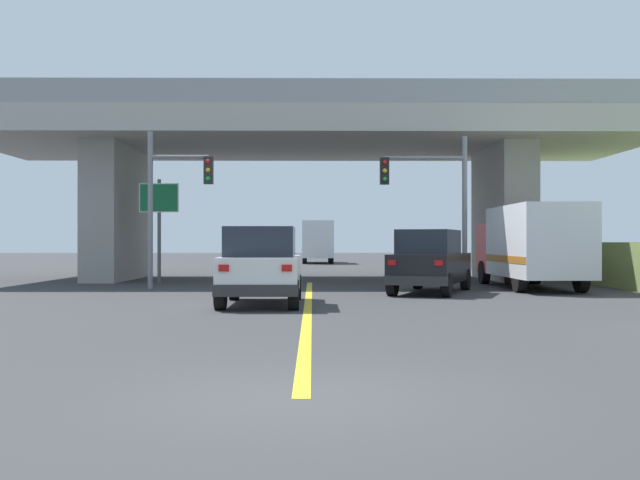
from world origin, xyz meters
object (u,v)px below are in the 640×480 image
traffic_signal_farside (171,193)px  semi_truck_distant (318,241)px  box_truck (532,245)px  suv_crossing (430,261)px  suv_lead (261,266)px  highway_sign (159,207)px  traffic_signal_nearside (435,192)px

traffic_signal_farside → semi_truck_distant: (5.35, 31.77, -1.69)m
box_truck → semi_truck_distant: bearing=102.9°
semi_truck_distant → suv_crossing: bearing=-84.4°
suv_lead → highway_sign: size_ratio=1.06×
highway_sign → semi_truck_distant: highway_sign is taller
box_truck → highway_sign: highway_sign is taller
suv_lead → highway_sign: bearing=114.3°
traffic_signal_nearside → highway_sign: size_ratio=1.31×
suv_lead → box_truck: size_ratio=0.59×
suv_lead → semi_truck_distant: size_ratio=0.64×
suv_crossing → traffic_signal_nearside: 3.81m
suv_lead → traffic_signal_farside: bearing=117.6°
traffic_signal_nearside → traffic_signal_farside: 9.37m
suv_crossing → semi_truck_distant: (-3.38, 34.15, 0.65)m
highway_sign → traffic_signal_farside: bearing=-72.4°
suv_crossing → traffic_signal_farside: bearing=-175.4°
traffic_signal_farside → highway_sign: size_ratio=1.33×
suv_lead → traffic_signal_nearside: 9.68m
suv_lead → semi_truck_distant: semi_truck_distant is taller
box_truck → traffic_signal_nearside: (-3.29, 0.57, 1.86)m
box_truck → traffic_signal_farside: bearing=179.7°
suv_crossing → traffic_signal_farside: traffic_signal_farside is taller
semi_truck_distant → suv_lead: bearing=-92.6°
traffic_signal_nearside → traffic_signal_farside: bearing=-176.9°
traffic_signal_farside → highway_sign: (-1.15, 3.65, -0.35)m
semi_truck_distant → traffic_signal_farside: bearing=-99.6°
suv_lead → suv_crossing: same height
suv_lead → traffic_signal_farside: 8.16m
traffic_signal_farside → traffic_signal_nearside: bearing=3.1°
traffic_signal_nearside → highway_sign: bearing=163.4°
suv_lead → highway_sign: (-4.78, 10.57, 2.00)m
suv_lead → semi_truck_distant: bearing=87.4°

